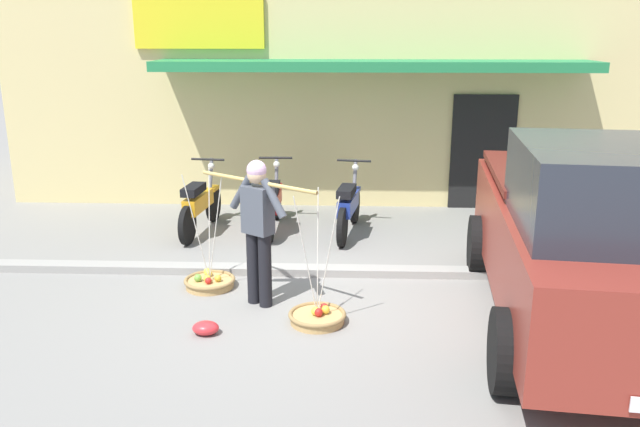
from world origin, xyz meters
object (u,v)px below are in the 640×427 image
object	(u,v)px
fruit_vendor	(258,223)
fruit_basket_right_side	(317,316)
motorcycle_nearest_shop	(200,204)
parked_truck	(593,238)
motorcycle_second_in_row	(274,202)
fruit_basket_left_side	(210,281)
plastic_litter_bag	(206,328)
motorcycle_third_in_row	(349,206)

from	to	relation	value
fruit_vendor	fruit_basket_right_side	xyz separation A→B (m)	(0.69, -0.47, -0.90)
motorcycle_nearest_shop	parked_truck	world-z (taller)	parked_truck
fruit_basket_right_side	motorcycle_second_in_row	world-z (taller)	fruit_basket_right_side
fruit_basket_left_side	plastic_litter_bag	size ratio (longest dim) A/B	5.18
fruit_basket_left_side	fruit_basket_right_side	size ratio (longest dim) A/B	1.00
fruit_basket_right_side	motorcycle_nearest_shop	size ratio (longest dim) A/B	0.80
motorcycle_second_in_row	plastic_litter_bag	bearing A→B (deg)	-94.87
fruit_basket_right_side	fruit_vendor	bearing A→B (deg)	145.63
motorcycle_third_in_row	motorcycle_nearest_shop	bearing A→B (deg)	179.91
parked_truck	fruit_vendor	bearing A→B (deg)	170.75
plastic_litter_bag	fruit_basket_right_side	bearing A→B (deg)	15.93
fruit_vendor	fruit_basket_left_side	size ratio (longest dim) A/B	1.17
fruit_vendor	motorcycle_nearest_shop	size ratio (longest dim) A/B	0.93
motorcycle_nearest_shop	fruit_basket_left_side	bearing A→B (deg)	-75.00
fruit_basket_right_side	motorcycle_nearest_shop	xyz separation A→B (m)	(-1.97, 3.16, 0.38)
motorcycle_second_in_row	motorcycle_nearest_shop	bearing A→B (deg)	-171.29
fruit_basket_left_side	motorcycle_third_in_row	bearing A→B (deg)	52.20
fruit_vendor	motorcycle_nearest_shop	world-z (taller)	fruit_vendor
fruit_basket_right_side	motorcycle_second_in_row	distance (m)	3.46
fruit_basket_left_side	motorcycle_second_in_row	xyz separation A→B (m)	(0.53, 2.39, 0.38)
motorcycle_second_in_row	fruit_basket_left_side	bearing A→B (deg)	-102.63
fruit_basket_left_side	parked_truck	size ratio (longest dim) A/B	0.30
motorcycle_nearest_shop	plastic_litter_bag	size ratio (longest dim) A/B	6.49
fruit_vendor	parked_truck	xyz separation A→B (m)	(3.48, -0.57, 0.05)
fruit_vendor	motorcycle_nearest_shop	xyz separation A→B (m)	(-1.28, 2.69, -0.52)
motorcycle_nearest_shop	motorcycle_third_in_row	xyz separation A→B (m)	(2.31, -0.00, 0.00)
fruit_basket_right_side	parked_truck	size ratio (longest dim) A/B	0.30
fruit_basket_right_side	parked_truck	bearing A→B (deg)	-1.98
plastic_litter_bag	fruit_basket_left_side	bearing A→B (deg)	99.96
fruit_basket_left_side	motorcycle_third_in_row	world-z (taller)	fruit_basket_left_side
plastic_litter_bag	parked_truck	bearing A→B (deg)	3.36
fruit_basket_right_side	parked_truck	world-z (taller)	parked_truck
motorcycle_second_in_row	motorcycle_third_in_row	world-z (taller)	same
motorcycle_second_in_row	plastic_litter_bag	world-z (taller)	motorcycle_second_in_row
motorcycle_nearest_shop	parked_truck	xyz separation A→B (m)	(4.77, -3.26, 0.58)
motorcycle_third_in_row	parked_truck	distance (m)	4.12
fruit_basket_left_side	plastic_litter_bag	distance (m)	1.29
fruit_vendor	fruit_basket_right_side	size ratio (longest dim) A/B	1.17
fruit_vendor	plastic_litter_bag	size ratio (longest dim) A/B	6.05
fruit_basket_right_side	plastic_litter_bag	size ratio (longest dim) A/B	5.18
motorcycle_second_in_row	parked_truck	distance (m)	5.03
motorcycle_second_in_row	fruit_basket_right_side	bearing A→B (deg)	-75.83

